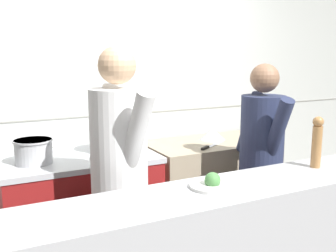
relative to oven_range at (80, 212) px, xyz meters
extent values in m
cube|color=silver|center=(0.60, 0.40, 0.84)|extent=(8.00, 0.06, 2.60)
cube|color=gray|center=(0.60, 0.37, 0.69)|extent=(8.00, 0.00, 0.01)
cube|color=maroon|center=(0.00, 0.00, -0.02)|extent=(1.14, 0.70, 0.87)
cube|color=#B7BABF|center=(0.00, 0.00, 0.43)|extent=(1.16, 0.71, 0.04)
cube|color=#B7BABF|center=(0.00, -0.33, 0.04)|extent=(1.03, 0.03, 0.10)
cube|color=gray|center=(1.20, 0.00, 0.00)|extent=(1.15, 0.65, 0.90)
cube|color=black|center=(1.20, -0.30, -0.41)|extent=(1.13, 0.04, 0.10)
cylinder|color=#B7BABF|center=(-0.33, -0.05, 0.54)|extent=(0.26, 0.26, 0.17)
cylinder|color=#B7BABF|center=(-0.33, -0.05, 0.62)|extent=(0.28, 0.28, 0.01)
cylinder|color=#B7BABF|center=(0.25, 0.01, 0.57)|extent=(0.26, 0.26, 0.24)
cylinder|color=#B7BABF|center=(0.25, 0.01, 0.68)|extent=(0.28, 0.28, 0.01)
cone|color=#B7BABF|center=(1.27, 0.07, 0.50)|extent=(0.24, 0.24, 0.10)
cube|color=#B7BABF|center=(1.16, -0.13, 0.45)|extent=(0.22, 0.15, 0.01)
cube|color=black|center=(1.01, -0.22, 0.46)|extent=(0.11, 0.08, 0.02)
cylinder|color=white|center=(0.43, -1.21, 0.52)|extent=(0.25, 0.25, 0.02)
sphere|color=#4C8C47|center=(0.43, -1.21, 0.55)|extent=(0.09, 0.09, 0.09)
cylinder|color=#AD7A47|center=(1.22, -1.18, 0.65)|extent=(0.06, 0.06, 0.27)
sphere|color=#AD7A47|center=(1.22, -1.18, 0.81)|extent=(0.07, 0.07, 0.07)
cylinder|color=white|center=(0.09, -0.68, 0.69)|extent=(0.40, 0.40, 0.67)
sphere|color=#D8AD84|center=(0.09, -0.68, 1.16)|extent=(0.23, 0.23, 0.23)
cylinder|color=white|center=(0.06, -0.47, 0.76)|extent=(0.15, 0.35, 0.56)
cylinder|color=white|center=(0.12, -0.88, 0.76)|extent=(0.15, 0.35, 0.56)
cube|color=black|center=(1.23, -0.65, -0.08)|extent=(0.30, 0.22, 0.75)
cylinder|color=#262D4C|center=(1.23, -0.65, 0.61)|extent=(0.38, 0.38, 0.62)
sphere|color=#8C664C|center=(1.23, -0.65, 1.05)|extent=(0.21, 0.21, 0.21)
cylinder|color=#262D4C|center=(1.27, -0.46, 0.68)|extent=(0.15, 0.32, 0.52)
cylinder|color=#262D4C|center=(1.20, -0.84, 0.68)|extent=(0.15, 0.32, 0.52)
camera|label=1|loc=(-0.70, -2.90, 1.22)|focal=42.00mm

